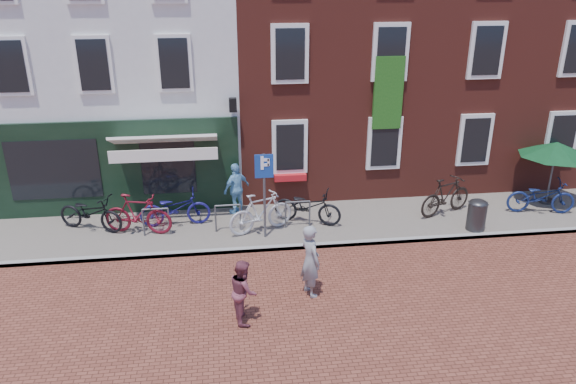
{
  "coord_description": "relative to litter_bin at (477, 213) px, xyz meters",
  "views": [
    {
      "loc": [
        -1.6,
        -12.88,
        6.92
      ],
      "look_at": [
        0.15,
        0.64,
        1.44
      ],
      "focal_mm": 33.76,
      "sensor_mm": 36.0,
      "label": 1
    }
  ],
  "objects": [
    {
      "name": "bicycle_6",
      "position": [
        2.48,
        0.88,
        0.02
      ],
      "size": [
        2.12,
        1.1,
        1.06
      ],
      "primitive_type": "imported",
      "rotation": [
        0.0,
        0.0,
        1.37
      ],
      "color": "navy",
      "rests_on": "sidewalk"
    },
    {
      "name": "cafe_person",
      "position": [
        -6.75,
        2.05,
        0.29
      ],
      "size": [
        0.98,
        0.88,
        1.6
      ],
      "primitive_type": "imported",
      "rotation": [
        0.0,
        0.0,
        3.8
      ],
      "color": "#79BAE5",
      "rests_on": "sidewalk"
    },
    {
      "name": "bicycle_3",
      "position": [
        -6.13,
        0.67,
        0.08
      ],
      "size": [
        2.02,
        1.22,
        1.18
      ],
      "primitive_type": "imported",
      "rotation": [
        0.0,
        0.0,
        1.94
      ],
      "color": "#B9B9BC",
      "rests_on": "sidewalk"
    },
    {
      "name": "sidewalk",
      "position": [
        -4.56,
        1.09,
        -0.56
      ],
      "size": [
        24.0,
        3.0,
        0.1
      ],
      "primitive_type": "cube",
      "color": "slate",
      "rests_on": "ground"
    },
    {
      "name": "bicycle_4",
      "position": [
        -4.73,
        1.07,
        0.02
      ],
      "size": [
        2.13,
        1.48,
        1.06
      ],
      "primitive_type": "imported",
      "rotation": [
        0.0,
        0.0,
        1.14
      ],
      "color": "black",
      "rests_on": "sidewalk"
    },
    {
      "name": "boy",
      "position": [
        -6.84,
        -3.41,
        0.11
      ],
      "size": [
        0.62,
        0.76,
        1.43
      ],
      "primitive_type": "imported",
      "rotation": [
        0.0,
        0.0,
        1.7
      ],
      "color": "brown",
      "rests_on": "ground"
    },
    {
      "name": "parking_sign",
      "position": [
        -6.05,
        0.28,
        1.17
      ],
      "size": [
        0.5,
        0.08,
        2.43
      ],
      "color": "#4C4C4F",
      "rests_on": "sidewalk"
    },
    {
      "name": "bicycle_0",
      "position": [
        -10.94,
        1.39,
        0.02
      ],
      "size": [
        2.13,
        1.45,
        1.06
      ],
      "primitive_type": "imported",
      "rotation": [
        0.0,
        0.0,
        1.16
      ],
      "color": "black",
      "rests_on": "sidewalk"
    },
    {
      "name": "bicycle_5",
      "position": [
        -0.46,
        1.16,
        0.08
      ],
      "size": [
        2.02,
        1.26,
        1.18
      ],
      "primitive_type": "imported",
      "rotation": [
        0.0,
        0.0,
        1.97
      ],
      "color": "black",
      "rests_on": "sidewalk"
    },
    {
      "name": "parasol",
      "position": [
        3.19,
        1.62,
        1.36
      ],
      "size": [
        2.25,
        2.25,
        2.11
      ],
      "color": "#4C4C4F",
      "rests_on": "sidewalk"
    },
    {
      "name": "ground",
      "position": [
        -5.56,
        -0.41,
        -0.61
      ],
      "size": [
        80.0,
        80.0,
        0.0
      ],
      "primitive_type": "plane",
      "color": "brown"
    },
    {
      "name": "litter_bin",
      "position": [
        0.0,
        0.0,
        0.0
      ],
      "size": [
        0.53,
        0.53,
        0.98
      ],
      "color": "#313133",
      "rests_on": "sidewalk"
    },
    {
      "name": "building_brick_right",
      "position": [
        2.44,
        6.59,
        4.39
      ],
      "size": [
        6.0,
        8.0,
        10.0
      ],
      "primitive_type": "cube",
      "color": "maroon",
      "rests_on": "ground"
    },
    {
      "name": "bicycle_2",
      "position": [
        -8.57,
        1.41,
        0.02
      ],
      "size": [
        2.05,
        0.8,
        1.06
      ],
      "primitive_type": "imported",
      "rotation": [
        0.0,
        0.0,
        1.62
      ],
      "color": "navy",
      "rests_on": "sidewalk"
    },
    {
      "name": "bicycle_1",
      "position": [
        -9.57,
        1.0,
        0.08
      ],
      "size": [
        2.03,
        1.03,
        1.18
      ],
      "primitive_type": "imported",
      "rotation": [
        0.0,
        0.0,
        1.32
      ],
      "color": "maroon",
      "rests_on": "sidewalk"
    },
    {
      "name": "woman",
      "position": [
        -5.26,
        -2.59,
        0.27
      ],
      "size": [
        0.62,
        0.75,
        1.75
      ],
      "primitive_type": "imported",
      "rotation": [
        0.0,
        0.0,
        1.94
      ],
      "color": "gray",
      "rests_on": "ground"
    },
    {
      "name": "building_stucco",
      "position": [
        -10.56,
        6.59,
        3.89
      ],
      "size": [
        8.0,
        8.0,
        9.0
      ],
      "primitive_type": "cube",
      "color": "silver",
      "rests_on": "ground"
    },
    {
      "name": "building_brick_mid",
      "position": [
        -3.56,
        6.59,
        4.39
      ],
      "size": [
        6.0,
        8.0,
        10.0
      ],
      "primitive_type": "cube",
      "color": "maroon",
      "rests_on": "ground"
    }
  ]
}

